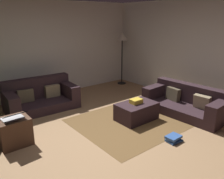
{
  "coord_description": "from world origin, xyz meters",
  "views": [
    {
      "loc": [
        -2.23,
        -2.98,
        2.14
      ],
      "look_at": [
        0.54,
        0.47,
        0.75
      ],
      "focal_mm": 36.81,
      "sensor_mm": 36.0,
      "label": 1
    }
  ],
  "objects": [
    {
      "name": "couch_right",
      "position": [
        2.24,
        -0.16,
        0.25
      ],
      "size": [
        0.95,
        1.89,
        0.65
      ],
      "rotation": [
        0.0,
        0.0,
        1.63
      ],
      "color": "#2D1E23",
      "rests_on": "ground_plane"
    },
    {
      "name": "book_stack",
      "position": [
        0.94,
        -0.8,
        0.05
      ],
      "size": [
        0.29,
        0.25,
        0.11
      ],
      "color": "#2D5193",
      "rests_on": "ground_plane"
    },
    {
      "name": "side_table",
      "position": [
        -1.32,
        0.88,
        0.25
      ],
      "size": [
        0.52,
        0.44,
        0.49
      ],
      "primitive_type": "cube",
      "color": "#4C3323",
      "rests_on": "ground_plane"
    },
    {
      "name": "gift_box",
      "position": [
        1.07,
        0.31,
        0.42
      ],
      "size": [
        0.26,
        0.19,
        0.09
      ],
      "primitive_type": "cube",
      "rotation": [
        0.0,
        0.0,
        -0.03
      ],
      "color": "gold",
      "rests_on": "ottoman"
    },
    {
      "name": "tv_remote",
      "position": [
        1.25,
        0.39,
        0.39
      ],
      "size": [
        0.08,
        0.17,
        0.02
      ],
      "primitive_type": "cube",
      "rotation": [
        0.0,
        0.0,
        0.21
      ],
      "color": "black",
      "rests_on": "ottoman"
    },
    {
      "name": "corner_lamp",
      "position": [
        2.71,
        2.67,
        1.44
      ],
      "size": [
        0.36,
        0.36,
        1.69
      ],
      "color": "black",
      "rests_on": "ground_plane"
    },
    {
      "name": "rear_partition",
      "position": [
        0.0,
        3.14,
        1.3
      ],
      "size": [
        6.4,
        0.12,
        2.6
      ],
      "primitive_type": "cube",
      "color": "beige",
      "rests_on": "ground_plane"
    },
    {
      "name": "couch_left",
      "position": [
        -0.29,
        2.25,
        0.28
      ],
      "size": [
        1.7,
        0.99,
        0.73
      ],
      "rotation": [
        0.0,
        0.0,
        3.09
      ],
      "color": "#2D1E23",
      "rests_on": "ground_plane"
    },
    {
      "name": "laptop",
      "position": [
        -1.31,
        0.82,
        0.54
      ],
      "size": [
        0.38,
        0.41,
        0.18
      ],
      "color": "silver",
      "rests_on": "side_table"
    },
    {
      "name": "ottoman",
      "position": [
        1.07,
        0.29,
        0.19
      ],
      "size": [
        0.85,
        0.56,
        0.38
      ],
      "primitive_type": "cube",
      "color": "#2D1E23",
      "rests_on": "ground_plane"
    },
    {
      "name": "corner_partition",
      "position": [
        3.14,
        0.0,
        1.3
      ],
      "size": [
        0.12,
        6.4,
        2.6
      ],
      "primitive_type": "cube",
      "color": "beige",
      "rests_on": "ground_plane"
    },
    {
      "name": "area_rug",
      "position": [
        1.07,
        0.29,
        0.0
      ],
      "size": [
        2.6,
        2.0,
        0.01
      ],
      "primitive_type": "cube",
      "color": "brown",
      "rests_on": "ground_plane"
    },
    {
      "name": "ground_plane",
      "position": [
        0.0,
        0.0,
        0.0
      ],
      "size": [
        6.4,
        6.4,
        0.0
      ],
      "primitive_type": "plane",
      "color": "#93704C"
    }
  ]
}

